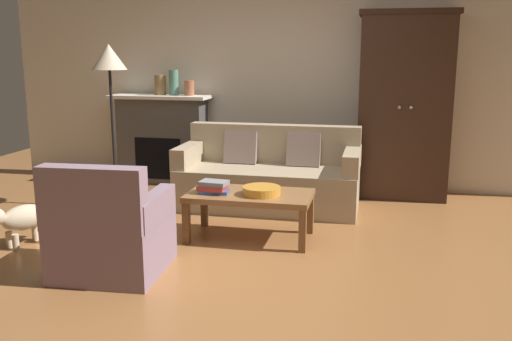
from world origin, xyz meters
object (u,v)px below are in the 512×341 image
Objects in this scene: couch at (269,178)px; book_stack at (213,187)px; fireplace at (163,138)px; armoire at (404,106)px; mantel_vase_bronze at (160,85)px; coffee_table at (250,199)px; mantel_vase_terracotta at (189,88)px; fruit_bowl at (262,191)px; armchair_near_left at (110,234)px; mantel_vase_jade at (174,83)px; floor_lamp at (109,67)px; dog at (20,219)px.

couch is 7.06× the size of book_stack.
armoire is (2.95, -0.08, 0.48)m from fireplace.
mantel_vase_bronze is (-1.55, 0.82, 0.93)m from couch.
mantel_vase_terracotta reaches higher than coffee_table.
mantel_vase_bronze is (-1.70, 1.94, 0.79)m from fruit_bowl.
coffee_table is 0.15m from fruit_bowl.
coffee_table is at bearing 50.73° from armchair_near_left.
coffee_table is 4.44× the size of mantel_vase_bronze.
fireplace is at bearing 151.51° from couch.
coffee_table is 2.54m from mantel_vase_jade.
coffee_table is (0.04, -1.08, 0.05)m from couch.
floor_lamp is at bearing -100.77° from mantel_vase_jade.
floor_lamp is at bearing 150.11° from book_stack.
fireplace is at bearing 104.21° from armchair_near_left.
coffee_table is 1.33m from armchair_near_left.
armoire is 1.09× the size of couch.
armchair_near_left is (0.57, -2.93, -0.96)m from mantel_vase_jade.
armoire is 3.69m from armchair_near_left.
coffee_table is 1.99m from dog.
mantel_vase_terracotta is (-0.89, 1.98, 0.74)m from book_stack.
armoire is 2.58m from mantel_vase_terracotta.
mantel_vase_terracotta is 0.21× the size of armchair_near_left.
mantel_vase_bronze is 0.28× the size of armchair_near_left.
fireplace is 0.73× the size of floor_lamp.
book_stack is at bearing -57.55° from fireplace.
couch is 1.20m from book_stack.
mantel_vase_jade is (-1.37, 0.82, 0.96)m from couch.
armoire is at bearing 52.48° from armchair_near_left.
mantel_vase_terracotta reaches higher than couch.
mantel_vase_bronze is at bearing 87.55° from floor_lamp.
fireplace is at bearing 129.52° from coffee_table.
mantel_vase_bronze reaches higher than armchair_near_left.
armoire is at bearing 53.50° from coffee_table.
coffee_table reaches higher than dog.
mantel_vase_bronze is at bearing 122.68° from book_stack.
armoire is at bearing -1.51° from fireplace.
mantel_vase_bronze reaches higher than book_stack.
fruit_bowl is (0.11, -0.04, 0.09)m from coffee_table.
mantel_vase_bronze reaches higher than dog.
mantel_vase_terracotta is 2.80m from dog.
fireplace is 4.04× the size of mantel_vase_jade.
mantel_vase_bronze is (0.00, -0.02, 0.68)m from fireplace.
book_stack is (-0.31, -0.08, 0.11)m from coffee_table.
mantel_vase_jade reaches higher than fruit_bowl.
mantel_vase_jade is at bearing 180.00° from mantel_vase_terracotta.
armoire reaches higher than mantel_vase_terracotta.
armoire is 2.34m from fruit_bowl.
floor_lamp is at bearing -92.42° from fireplace.
armoire is 3.99× the size of dog.
mantel_vase_jade reaches higher than fireplace.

